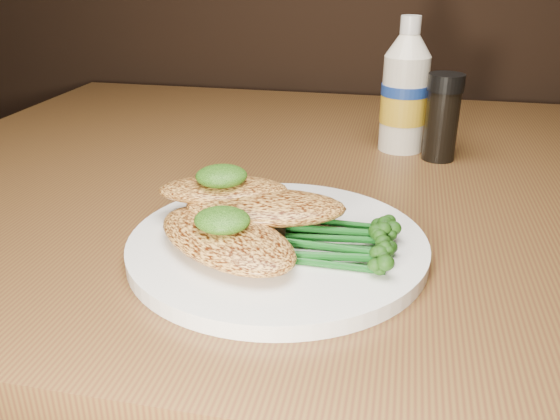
# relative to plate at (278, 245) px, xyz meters

# --- Properties ---
(plate) EXTENTS (0.25, 0.25, 0.01)m
(plate) POSITION_rel_plate_xyz_m (0.00, 0.00, 0.00)
(plate) COLOR white
(plate) RESTS_ON dining_table
(chicken_front) EXTENTS (0.16, 0.15, 0.02)m
(chicken_front) POSITION_rel_plate_xyz_m (-0.04, -0.03, 0.02)
(chicken_front) COLOR #EFAA4C
(chicken_front) RESTS_ON plate
(chicken_mid) EXTENTS (0.15, 0.09, 0.02)m
(chicken_mid) POSITION_rel_plate_xyz_m (-0.01, 0.02, 0.03)
(chicken_mid) COLOR #EFAA4C
(chicken_mid) RESTS_ON plate
(chicken_back) EXTENTS (0.13, 0.08, 0.02)m
(chicken_back) POSITION_rel_plate_xyz_m (-0.06, 0.03, 0.03)
(chicken_back) COLOR #EFAA4C
(chicken_back) RESTS_ON plate
(pesto_front) EXTENTS (0.05, 0.05, 0.02)m
(pesto_front) POSITION_rel_plate_xyz_m (-0.04, -0.03, 0.03)
(pesto_front) COLOR #103508
(pesto_front) RESTS_ON chicken_front
(pesto_back) EXTENTS (0.06, 0.06, 0.02)m
(pesto_back) POSITION_rel_plate_xyz_m (-0.06, 0.03, 0.05)
(pesto_back) COLOR #103508
(pesto_back) RESTS_ON chicken_back
(broccolini_bundle) EXTENTS (0.14, 0.12, 0.02)m
(broccolini_bundle) POSITION_rel_plate_xyz_m (0.05, -0.01, 0.02)
(broccolini_bundle) COLOR #104B15
(broccolini_bundle) RESTS_ON plate
(mayo_bottle) EXTENTS (0.06, 0.06, 0.16)m
(mayo_bottle) POSITION_rel_plate_xyz_m (0.09, 0.31, 0.08)
(mayo_bottle) COLOR #EEE2C9
(mayo_bottle) RESTS_ON dining_table
(pepper_grinder) EXTENTS (0.06, 0.06, 0.10)m
(pepper_grinder) POSITION_rel_plate_xyz_m (0.14, 0.28, 0.05)
(pepper_grinder) COLOR black
(pepper_grinder) RESTS_ON dining_table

